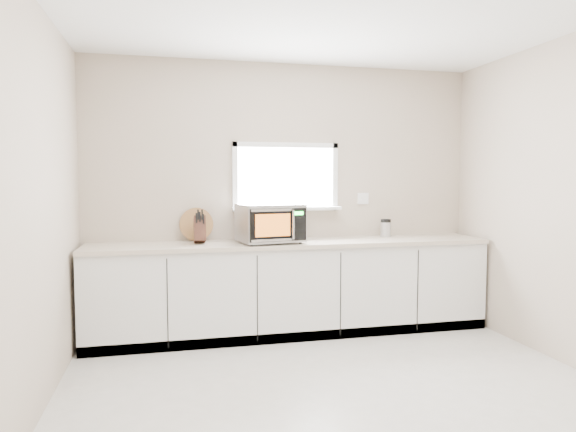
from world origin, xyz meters
name	(u,v)px	position (x,y,z in m)	size (l,w,h in m)	color
ground	(352,407)	(0.00, 0.00, 0.00)	(4.00, 4.00, 0.00)	beige
back_wall	(285,195)	(0.00, 2.00, 1.36)	(4.00, 0.17, 2.70)	#C3B09B
cabinets	(292,289)	(0.00, 1.70, 0.44)	(3.92, 0.60, 0.88)	silver
countertop	(292,243)	(0.00, 1.69, 0.90)	(3.92, 0.64, 0.04)	beige
microwave	(270,223)	(-0.24, 1.62, 1.11)	(0.64, 0.54, 0.37)	black
knife_block	(200,229)	(-0.89, 1.72, 1.06)	(0.11, 0.23, 0.33)	#452618
cutting_board	(196,224)	(-0.91, 1.94, 1.08)	(0.33, 0.33, 0.02)	olive
coffee_grinder	(386,228)	(1.05, 1.85, 1.01)	(0.13, 0.13, 0.19)	#B6B8BE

